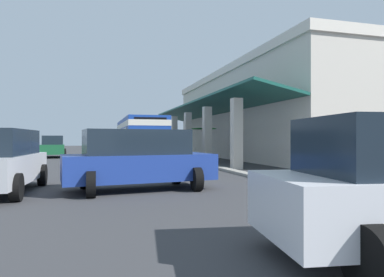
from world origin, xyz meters
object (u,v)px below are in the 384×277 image
Objects in this scene: pedestrian at (137,153)px; potted_palm at (205,152)px; transit_bus at (139,137)px; parked_suv_blue at (138,159)px; parked_suv_green at (53,146)px.

potted_palm reaches higher than pedestrian.
transit_bus reaches higher than pedestrian.
transit_bus is 14.62m from parked_suv_blue.
pedestrian is 9.61m from potted_palm.
transit_bus is 9.27m from pedestrian.
parked_suv_green is 1.95× the size of potted_palm.
transit_bus is 5.08m from potted_palm.
pedestrian is at bearing -37.85° from potted_palm.
pedestrian is (9.15, -1.20, -0.85)m from transit_bus.
parked_suv_blue is at bearing -26.52° from potted_palm.
pedestrian is at bearing -7.48° from transit_bus.
parked_suv_green is 14.83m from potted_palm.
pedestrian is (16.86, 5.68, -0.01)m from parked_suv_green.
pedestrian is at bearing 18.60° from parked_suv_green.
parked_suv_green is at bearing -128.72° from potted_palm.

